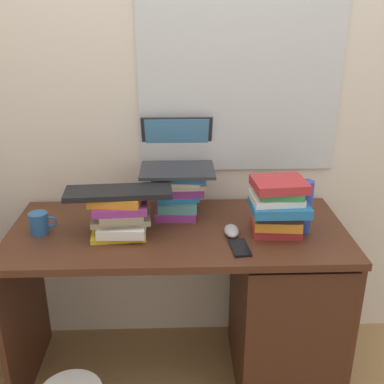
{
  "coord_description": "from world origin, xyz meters",
  "views": [
    {
      "loc": [
        0.0,
        -1.75,
        1.64
      ],
      "look_at": [
        0.06,
        -0.03,
        0.95
      ],
      "focal_mm": 43.69,
      "sensor_mm": 36.0,
      "label": 1
    }
  ],
  "objects_px": {
    "computer_mouse": "(231,231)",
    "water_bottle": "(304,207)",
    "keyboard": "(118,192)",
    "laptop": "(177,155)",
    "mug": "(39,223)",
    "desk": "(259,300)",
    "book_stack_tall": "(177,193)",
    "book_stack_side": "(277,207)",
    "cell_phone": "(239,248)",
    "book_stack_keyboard_riser": "(119,215)"
  },
  "relations": [
    {
      "from": "book_stack_side",
      "to": "mug",
      "type": "height_order",
      "value": "book_stack_side"
    },
    {
      "from": "book_stack_tall",
      "to": "keyboard",
      "type": "distance_m",
      "value": 0.31
    },
    {
      "from": "book_stack_side",
      "to": "water_bottle",
      "type": "height_order",
      "value": "book_stack_side"
    },
    {
      "from": "computer_mouse",
      "to": "mug",
      "type": "distance_m",
      "value": 0.78
    },
    {
      "from": "computer_mouse",
      "to": "water_bottle",
      "type": "relative_size",
      "value": 0.47
    },
    {
      "from": "computer_mouse",
      "to": "cell_phone",
      "type": "bearing_deg",
      "value": -80.85
    },
    {
      "from": "water_bottle",
      "to": "book_stack_tall",
      "type": "bearing_deg",
      "value": 160.26
    },
    {
      "from": "keyboard",
      "to": "water_bottle",
      "type": "distance_m",
      "value": 0.75
    },
    {
      "from": "desk",
      "to": "cell_phone",
      "type": "relative_size",
      "value": 10.34
    },
    {
      "from": "book_stack_keyboard_riser",
      "to": "book_stack_side",
      "type": "distance_m",
      "value": 0.63
    },
    {
      "from": "desk",
      "to": "computer_mouse",
      "type": "height_order",
      "value": "computer_mouse"
    },
    {
      "from": "book_stack_keyboard_riser",
      "to": "laptop",
      "type": "height_order",
      "value": "laptop"
    },
    {
      "from": "mug",
      "to": "cell_phone",
      "type": "bearing_deg",
      "value": -11.36
    },
    {
      "from": "desk",
      "to": "cell_phone",
      "type": "height_order",
      "value": "cell_phone"
    },
    {
      "from": "keyboard",
      "to": "book_stack_tall",
      "type": "bearing_deg",
      "value": 34.89
    },
    {
      "from": "mug",
      "to": "book_stack_keyboard_riser",
      "type": "bearing_deg",
      "value": -4.24
    },
    {
      "from": "keyboard",
      "to": "mug",
      "type": "relative_size",
      "value": 3.7
    },
    {
      "from": "computer_mouse",
      "to": "water_bottle",
      "type": "bearing_deg",
      "value": 4.18
    },
    {
      "from": "book_stack_keyboard_riser",
      "to": "laptop",
      "type": "relative_size",
      "value": 0.76
    },
    {
      "from": "book_stack_tall",
      "to": "desk",
      "type": "bearing_deg",
      "value": -25.29
    },
    {
      "from": "book_stack_tall",
      "to": "mug",
      "type": "bearing_deg",
      "value": -164.06
    },
    {
      "from": "cell_phone",
      "to": "desk",
      "type": "bearing_deg",
      "value": 46.25
    },
    {
      "from": "book_stack_tall",
      "to": "water_bottle",
      "type": "distance_m",
      "value": 0.55
    },
    {
      "from": "desk",
      "to": "laptop",
      "type": "distance_m",
      "value": 0.74
    },
    {
      "from": "book_stack_keyboard_riser",
      "to": "book_stack_side",
      "type": "xyz_separation_m",
      "value": [
        0.63,
        -0.01,
        0.03
      ]
    },
    {
      "from": "book_stack_tall",
      "to": "water_bottle",
      "type": "bearing_deg",
      "value": -19.74
    },
    {
      "from": "book_stack_side",
      "to": "keyboard",
      "type": "distance_m",
      "value": 0.64
    },
    {
      "from": "mug",
      "to": "desk",
      "type": "bearing_deg",
      "value": -0.48
    },
    {
      "from": "desk",
      "to": "cell_phone",
      "type": "bearing_deg",
      "value": -128.5
    },
    {
      "from": "laptop",
      "to": "book_stack_side",
      "type": "bearing_deg",
      "value": -33.39
    },
    {
      "from": "book_stack_tall",
      "to": "book_stack_keyboard_riser",
      "type": "relative_size",
      "value": 1.01
    },
    {
      "from": "laptop",
      "to": "mug",
      "type": "xyz_separation_m",
      "value": [
        -0.57,
        -0.23,
        -0.21
      ]
    },
    {
      "from": "mug",
      "to": "book_stack_side",
      "type": "bearing_deg",
      "value": -2.07
    },
    {
      "from": "laptop",
      "to": "cell_phone",
      "type": "height_order",
      "value": "laptop"
    },
    {
      "from": "book_stack_tall",
      "to": "book_stack_keyboard_riser",
      "type": "bearing_deg",
      "value": -141.18
    },
    {
      "from": "book_stack_keyboard_riser",
      "to": "cell_phone",
      "type": "relative_size",
      "value": 1.82
    },
    {
      "from": "computer_mouse",
      "to": "mug",
      "type": "bearing_deg",
      "value": 176.71
    },
    {
      "from": "book_stack_side",
      "to": "book_stack_tall",
      "type": "bearing_deg",
      "value": 153.93
    },
    {
      "from": "book_stack_tall",
      "to": "book_stack_side",
      "type": "height_order",
      "value": "book_stack_side"
    },
    {
      "from": "book_stack_tall",
      "to": "mug",
      "type": "distance_m",
      "value": 0.59
    },
    {
      "from": "book_stack_tall",
      "to": "mug",
      "type": "relative_size",
      "value": 2.21
    },
    {
      "from": "mug",
      "to": "water_bottle",
      "type": "height_order",
      "value": "water_bottle"
    },
    {
      "from": "computer_mouse",
      "to": "water_bottle",
      "type": "height_order",
      "value": "water_bottle"
    },
    {
      "from": "desk",
      "to": "book_stack_keyboard_riser",
      "type": "distance_m",
      "value": 0.73
    },
    {
      "from": "desk",
      "to": "water_bottle",
      "type": "bearing_deg",
      "value": -5.65
    },
    {
      "from": "book_stack_keyboard_riser",
      "to": "computer_mouse",
      "type": "height_order",
      "value": "book_stack_keyboard_riser"
    },
    {
      "from": "computer_mouse",
      "to": "mug",
      "type": "relative_size",
      "value": 0.92
    },
    {
      "from": "keyboard",
      "to": "water_bottle",
      "type": "relative_size",
      "value": 1.89
    },
    {
      "from": "book_stack_side",
      "to": "cell_phone",
      "type": "xyz_separation_m",
      "value": [
        -0.17,
        -0.13,
        -0.11
      ]
    },
    {
      "from": "desk",
      "to": "book_stack_tall",
      "type": "distance_m",
      "value": 0.6
    }
  ]
}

